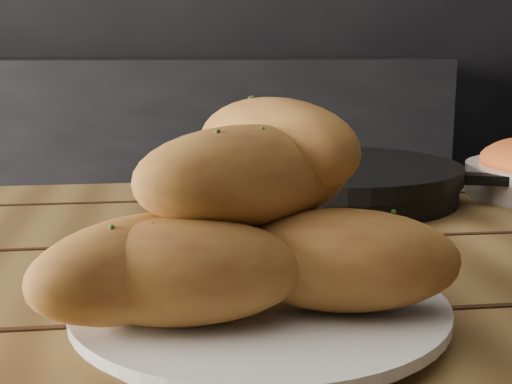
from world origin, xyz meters
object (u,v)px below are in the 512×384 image
table (274,383)px  skillet (337,180)px  plate (260,311)px  bread_rolls (239,225)px

table → skillet: skillet is taller
table → skillet: size_ratio=3.35×
table → plate: size_ratio=5.62×
table → bread_rolls: bearing=-110.7°
plate → bread_rolls: bearing=-173.8°
plate → skillet: skillet is taller
bread_rolls → plate: bearing=6.2°
bread_rolls → skillet: size_ratio=0.68×
table → skillet: 0.34m
table → bread_rolls: bread_rolls is taller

